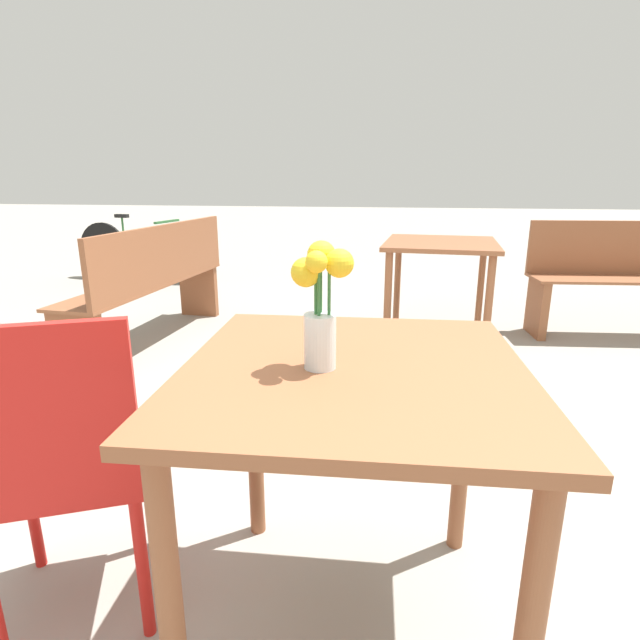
% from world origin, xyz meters
% --- Properties ---
extents(ground_plane, '(40.00, 40.00, 0.00)m').
position_xyz_m(ground_plane, '(0.00, 0.00, 0.00)').
color(ground_plane, gray).
extents(table_front, '(0.81, 0.84, 0.74)m').
position_xyz_m(table_front, '(0.00, 0.00, 0.63)').
color(table_front, brown).
rests_on(table_front, ground_plane).
extents(flower_vase, '(0.14, 0.13, 0.28)m').
position_xyz_m(flower_vase, '(-0.07, -0.02, 0.89)').
color(flower_vase, silver).
rests_on(flower_vase, table_front).
extents(cafe_chair, '(0.53, 0.53, 0.86)m').
position_xyz_m(cafe_chair, '(-0.71, -0.09, 0.50)').
color(cafe_chair, red).
rests_on(cafe_chair, ground_plane).
extents(bench_near, '(0.47, 1.69, 0.85)m').
position_xyz_m(bench_near, '(-1.59, 2.16, 0.46)').
color(bench_near, brown).
rests_on(bench_near, ground_plane).
extents(table_back, '(0.83, 0.90, 0.73)m').
position_xyz_m(table_back, '(0.38, 2.54, 0.62)').
color(table_back, brown).
rests_on(table_back, ground_plane).
extents(bicycle, '(1.59, 0.44, 0.76)m').
position_xyz_m(bicycle, '(-2.92, 4.33, 0.34)').
color(bicycle, black).
rests_on(bicycle, ground_plane).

